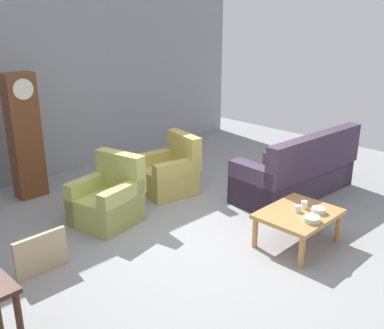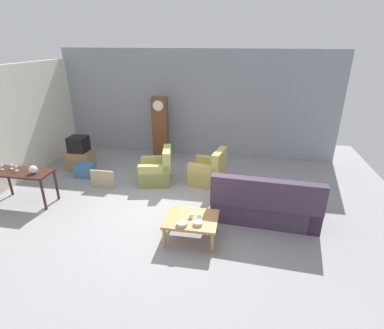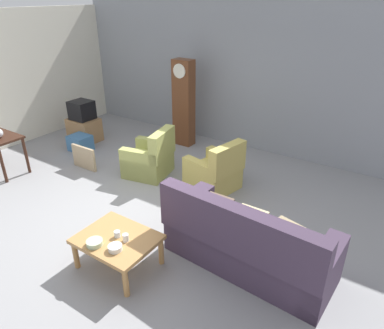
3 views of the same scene
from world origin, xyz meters
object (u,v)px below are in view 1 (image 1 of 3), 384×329
(grandfather_clock, at_px, (25,137))
(bowl_shallow_green, at_px, (312,219))
(framed_picture_leaning, at_px, (41,254))
(couch_floral, at_px, (297,173))
(armchair_olive_near, at_px, (108,201))
(cup_white_porcelain, at_px, (304,205))
(armchair_olive_far, at_px, (170,174))
(coffee_table_wood, at_px, (298,217))
(cup_blue_rimmed, at_px, (298,209))
(bowl_white_stacked, at_px, (319,210))

(grandfather_clock, xyz_separation_m, bowl_shallow_green, (1.49, -4.02, -0.49))
(grandfather_clock, distance_m, framed_picture_leaning, 2.44)
(couch_floral, relative_size, bowl_shallow_green, 10.89)
(couch_floral, height_order, armchair_olive_near, couch_floral)
(cup_white_porcelain, bearing_deg, armchair_olive_near, 123.37)
(couch_floral, relative_size, grandfather_clock, 1.13)
(armchair_olive_far, height_order, coffee_table_wood, armchair_olive_far)
(armchair_olive_near, height_order, bowl_shallow_green, armchair_olive_near)
(cup_white_porcelain, distance_m, bowl_shallow_green, 0.37)
(framed_picture_leaning, distance_m, cup_blue_rimmed, 3.01)
(coffee_table_wood, relative_size, framed_picture_leaning, 1.60)
(bowl_white_stacked, bearing_deg, framed_picture_leaning, 145.91)
(bowl_white_stacked, bearing_deg, cup_blue_rimmed, 128.64)
(coffee_table_wood, xyz_separation_m, grandfather_clock, (-1.61, 3.77, 0.59))
(coffee_table_wood, relative_size, bowl_white_stacked, 5.74)
(armchair_olive_far, xyz_separation_m, bowl_white_stacked, (0.12, -2.54, 0.16))
(armchair_olive_far, distance_m, coffee_table_wood, 2.36)
(couch_floral, xyz_separation_m, coffee_table_wood, (-1.35, -0.86, 0.02))
(couch_floral, bearing_deg, framed_picture_leaning, 168.73)
(bowl_shallow_green, bearing_deg, framed_picture_leaning, 141.99)
(bowl_shallow_green, bearing_deg, cup_white_porcelain, 45.24)
(cup_white_porcelain, bearing_deg, coffee_table_wood, -173.92)
(couch_floral, xyz_separation_m, cup_blue_rimmed, (-1.35, -0.85, 0.12))
(cup_white_porcelain, distance_m, cup_blue_rimmed, 0.14)
(grandfather_clock, relative_size, cup_white_porcelain, 19.71)
(coffee_table_wood, relative_size, cup_blue_rimmed, 11.79)
(bowl_shallow_green, bearing_deg, cup_blue_rimmed, 66.09)
(framed_picture_leaning, xyz_separation_m, cup_white_porcelain, (2.66, -1.62, 0.25))
(coffee_table_wood, bearing_deg, framed_picture_leaning, 147.11)
(armchair_olive_near, bearing_deg, cup_blue_rimmed, -59.34)
(coffee_table_wood, distance_m, framed_picture_leaning, 3.01)
(bowl_white_stacked, bearing_deg, armchair_olive_far, 92.76)
(coffee_table_wood, bearing_deg, armchair_olive_near, 120.57)
(armchair_olive_near, distance_m, bowl_white_stacked, 2.74)
(couch_floral, distance_m, bowl_white_stacked, 1.59)
(grandfather_clock, distance_m, cup_white_porcelain, 4.17)
(cup_blue_rimmed, bearing_deg, armchair_olive_far, 89.21)
(armchair_olive_far, height_order, bowl_white_stacked, armchair_olive_far)
(bowl_white_stacked, bearing_deg, armchair_olive_near, 121.38)
(bowl_white_stacked, xyz_separation_m, bowl_shallow_green, (-0.27, -0.07, -0.00))
(armchair_olive_far, distance_m, bowl_shallow_green, 2.61)
(grandfather_clock, relative_size, framed_picture_leaning, 3.17)
(cup_blue_rimmed, bearing_deg, armchair_olive_near, 120.66)
(armchair_olive_near, relative_size, grandfather_clock, 0.49)
(armchair_olive_near, bearing_deg, armchair_olive_far, 8.61)
(cup_blue_rimmed, bearing_deg, bowl_white_stacked, -51.36)
(couch_floral, relative_size, cup_white_porcelain, 22.28)
(coffee_table_wood, height_order, framed_picture_leaning, framed_picture_leaning)
(armchair_olive_far, relative_size, cup_blue_rimmed, 11.42)
(armchair_olive_near, xyz_separation_m, framed_picture_leaning, (-1.25, -0.53, -0.07))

